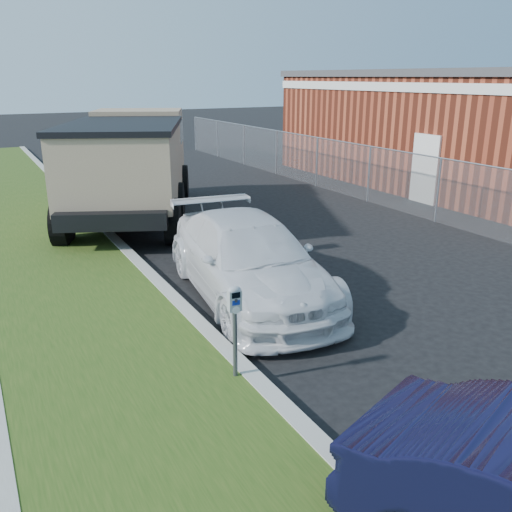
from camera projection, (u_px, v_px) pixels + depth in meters
name	position (u px, v px, depth m)	size (l,w,h in m)	color
ground	(354.00, 314.00, 9.41)	(120.00, 120.00, 0.00)	black
chainlink_fence	(370.00, 163.00, 17.56)	(0.06, 30.06, 30.00)	slate
brick_building	(477.00, 126.00, 20.81)	(9.20, 14.20, 4.17)	maroon
parking_meter	(235.00, 312.00, 6.96)	(0.19, 0.14, 1.29)	#3F4247
white_wagon	(247.00, 259.00, 9.97)	(2.07, 5.09, 1.48)	silver
dump_truck	(131.00, 160.00, 15.59)	(5.43, 7.91, 2.92)	black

